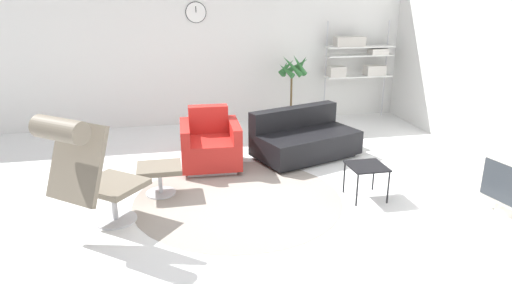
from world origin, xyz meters
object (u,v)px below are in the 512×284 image
at_px(potted_plant, 292,91).
at_px(couch_low, 304,140).
at_px(side_table, 367,169).
at_px(shelf_unit, 358,58).
at_px(armchair_red, 210,146).
at_px(lounge_chair, 85,163).
at_px(ottoman, 160,173).

bearing_deg(potted_plant, couch_low, -99.68).
relative_size(side_table, shelf_unit, 0.23).
distance_m(armchair_red, side_table, 2.15).
relative_size(lounge_chair, couch_low, 0.77).
relative_size(armchair_red, potted_plant, 0.62).
bearing_deg(armchair_red, couch_low, -172.32).
distance_m(ottoman, couch_low, 2.25).
relative_size(lounge_chair, shelf_unit, 0.70).
distance_m(ottoman, side_table, 2.42).
xyz_separation_m(side_table, shelf_unit, (1.27, 3.29, 0.78)).
bearing_deg(side_table, potted_plant, 90.23).
bearing_deg(ottoman, potted_plant, 46.88).
bearing_deg(ottoman, shelf_unit, 36.61).
height_order(lounge_chair, armchair_red, lounge_chair).
bearing_deg(armchair_red, ottoman, 50.58).
xyz_separation_m(armchair_red, shelf_unit, (2.93, 1.92, 0.84)).
height_order(couch_low, shelf_unit, shelf_unit).
bearing_deg(lounge_chair, shelf_unit, 78.33).
distance_m(potted_plant, shelf_unit, 1.40).
relative_size(lounge_chair, ottoman, 2.43).
xyz_separation_m(ottoman, couch_low, (2.06, 0.90, -0.02)).
height_order(potted_plant, shelf_unit, shelf_unit).
bearing_deg(armchair_red, shelf_unit, -144.53).
distance_m(lounge_chair, armchair_red, 2.14).
bearing_deg(potted_plant, ottoman, -133.12).
distance_m(couch_low, side_table, 1.53).
xyz_separation_m(armchair_red, potted_plant, (1.65, 1.72, 0.33)).
xyz_separation_m(ottoman, side_table, (2.35, -0.60, 0.09)).
height_order(ottoman, potted_plant, potted_plant).
relative_size(ottoman, side_table, 1.24).
distance_m(lounge_chair, potted_plant, 4.48).
height_order(side_table, shelf_unit, shelf_unit).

